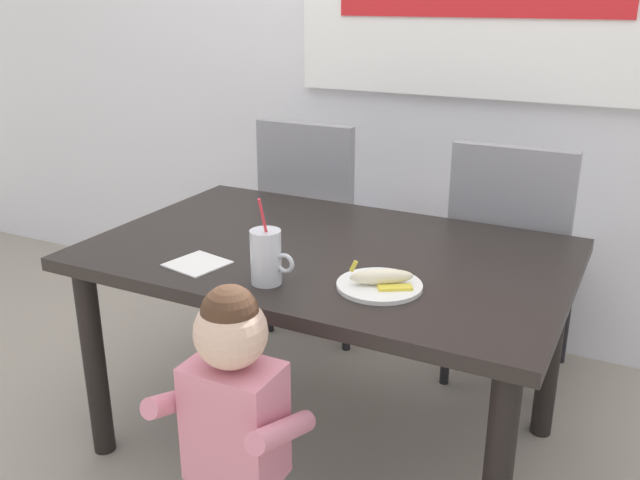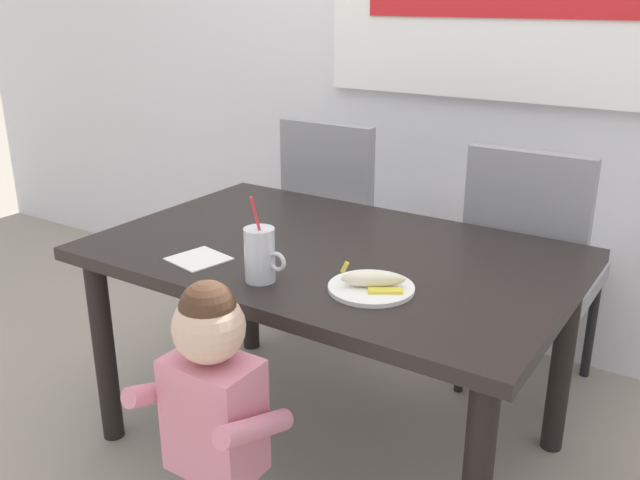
# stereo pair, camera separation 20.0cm
# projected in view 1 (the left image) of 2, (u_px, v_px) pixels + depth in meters

# --- Properties ---
(ground_plane) EXTENTS (24.00, 24.00, 0.00)m
(ground_plane) POSITION_uv_depth(u_px,v_px,m) (327.00, 440.00, 2.34)
(ground_plane) COLOR #9E9384
(dining_table) EXTENTS (1.44, 0.92, 0.70)m
(dining_table) POSITION_uv_depth(u_px,v_px,m) (328.00, 275.00, 2.14)
(dining_table) COLOR black
(dining_table) RESTS_ON ground
(dining_chair_left) EXTENTS (0.44, 0.44, 0.96)m
(dining_chair_left) POSITION_uv_depth(u_px,v_px,m) (318.00, 216.00, 2.93)
(dining_chair_left) COLOR gray
(dining_chair_left) RESTS_ON ground
(dining_chair_right) EXTENTS (0.44, 0.45, 0.96)m
(dining_chair_right) POSITION_uv_depth(u_px,v_px,m) (512.00, 253.00, 2.51)
(dining_chair_right) COLOR gray
(dining_chair_right) RESTS_ON ground
(toddler_standing) EXTENTS (0.33, 0.24, 0.84)m
(toddler_standing) POSITION_uv_depth(u_px,v_px,m) (234.00, 409.00, 1.60)
(toddler_standing) COLOR #3F4760
(toddler_standing) RESTS_ON ground
(milk_cup) EXTENTS (0.13, 0.08, 0.25)m
(milk_cup) POSITION_uv_depth(u_px,v_px,m) (266.00, 260.00, 1.83)
(milk_cup) COLOR silver
(milk_cup) RESTS_ON dining_table
(snack_plate) EXTENTS (0.23, 0.23, 0.01)m
(snack_plate) POSITION_uv_depth(u_px,v_px,m) (379.00, 286.00, 1.82)
(snack_plate) COLOR white
(snack_plate) RESTS_ON dining_table
(peeled_banana) EXTENTS (0.17, 0.14, 0.07)m
(peeled_banana) POSITION_uv_depth(u_px,v_px,m) (382.00, 277.00, 1.81)
(peeled_banana) COLOR #F4EAC6
(peeled_banana) RESTS_ON snack_plate
(paper_napkin) EXTENTS (0.18, 0.18, 0.00)m
(paper_napkin) POSITION_uv_depth(u_px,v_px,m) (197.00, 264.00, 1.98)
(paper_napkin) COLOR white
(paper_napkin) RESTS_ON dining_table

